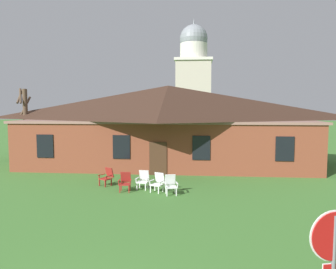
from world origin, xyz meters
TOP-DOWN VIEW (x-y plane):
  - brick_building at (-0.00, 20.03)m, footprint 20.89×10.40m
  - dome_tower at (1.63, 41.53)m, footprint 5.18×5.18m
  - stop_sign at (4.36, -0.04)m, footprint 0.78×0.24m
  - lawn_chair_by_porch at (-2.64, 12.10)m, footprint 0.84×0.86m
  - lawn_chair_near_door at (-1.38, 11.00)m, footprint 0.67×0.71m
  - lawn_chair_left_end at (-0.54, 11.53)m, footprint 0.70×0.73m
  - lawn_chair_middle at (0.30, 11.02)m, footprint 0.79×0.83m
  - lawn_chair_right_end at (0.98, 10.62)m, footprint 0.73×0.77m
  - bare_tree_beside_building at (-11.15, 19.25)m, footprint 1.45×1.48m

SIDE VIEW (x-z plane):
  - lawn_chair_by_porch at x=-2.64m, z-range 0.02..0.98m
  - lawn_chair_near_door at x=-1.38m, z-range 0.02..0.98m
  - lawn_chair_left_end at x=-0.54m, z-range 0.02..0.98m
  - lawn_chair_middle at x=0.30m, z-range 0.02..0.98m
  - lawn_chair_right_end at x=0.98m, z-range 0.02..0.98m
  - stop_sign at x=4.36m, z-range 0.58..3.31m
  - brick_building at x=0.00m, z-range 0.06..5.97m
  - bare_tree_beside_building at x=-11.15m, z-range 0.23..5.96m
  - dome_tower at x=1.63m, z-range -0.81..15.81m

